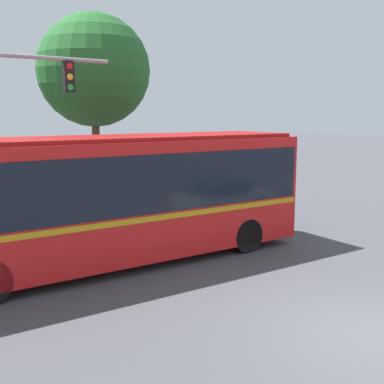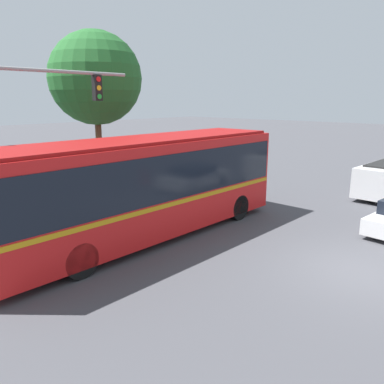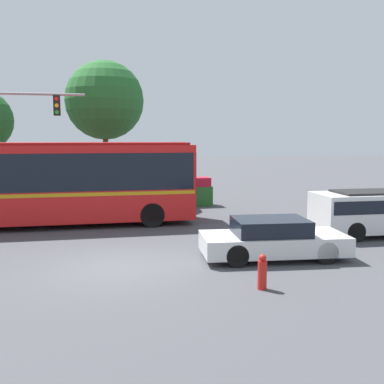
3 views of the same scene
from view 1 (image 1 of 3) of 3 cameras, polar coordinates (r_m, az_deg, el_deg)
The scene contains 4 objects.
ground_plane at distance 9.74m, azimuth 20.81°, elevation -15.67°, with size 140.00×140.00×0.00m, color #444449.
city_bus at distance 12.82m, azimuth -9.98°, elevation -0.12°, with size 11.35×2.79×3.43m.
flowering_hedge at distance 18.12m, azimuth -5.74°, elevation -1.13°, with size 8.63×1.00×1.51m.
street_tree_centre at distance 18.81m, azimuth -11.56°, elevation 13.91°, with size 4.18×4.18×7.69m.
Camera 1 is at (-7.42, -4.87, 4.01)m, focal length 44.98 mm.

